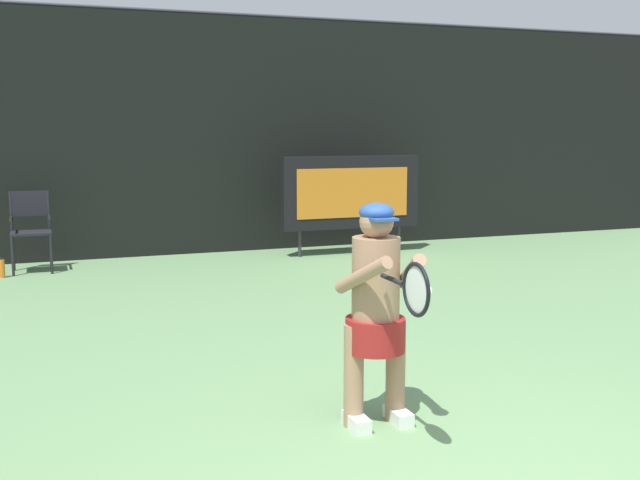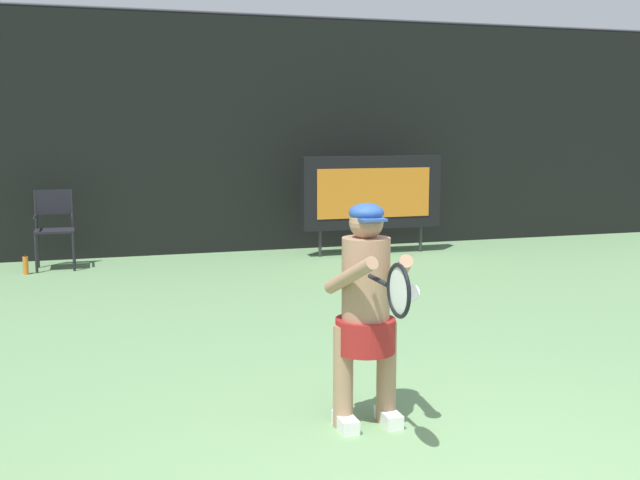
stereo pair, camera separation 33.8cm
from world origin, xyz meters
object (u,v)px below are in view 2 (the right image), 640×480
(umpire_chair, at_px, (54,224))
(tennis_player, at_px, (366,307))
(scoreboard, at_px, (372,193))
(tennis_racket, at_px, (397,290))
(water_bottle, at_px, (26,265))

(umpire_chair, xyz_separation_m, tennis_player, (2.12, -6.51, 0.17))
(scoreboard, xyz_separation_m, tennis_racket, (-2.52, -6.98, 0.08))
(umpire_chair, distance_m, tennis_player, 6.85)
(scoreboard, distance_m, tennis_racket, 7.42)
(water_bottle, xyz_separation_m, tennis_racket, (2.45, -6.77, 0.91))
(tennis_racket, bearing_deg, scoreboard, 84.94)
(umpire_chair, xyz_separation_m, water_bottle, (-0.37, -0.34, -0.50))
(scoreboard, height_order, tennis_racket, scoreboard)
(scoreboard, bearing_deg, umpire_chair, 178.28)
(umpire_chair, relative_size, water_bottle, 4.08)
(tennis_player, distance_m, tennis_racket, 0.66)
(scoreboard, bearing_deg, water_bottle, -177.66)
(tennis_player, bearing_deg, scoreboard, 68.78)
(scoreboard, xyz_separation_m, tennis_player, (-2.47, -6.37, -0.16))
(umpire_chair, height_order, tennis_player, tennis_player)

